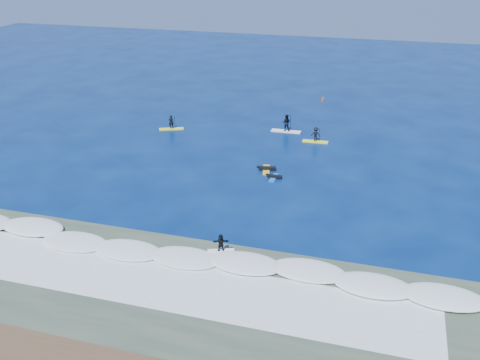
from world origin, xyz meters
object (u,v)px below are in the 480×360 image
(sup_paddler_left, at_px, (171,124))
(sup_paddler_center, at_px, (286,124))
(prone_paddler_far, at_px, (274,177))
(sup_paddler_right, at_px, (316,135))
(wave_surfer, at_px, (221,244))
(marker_buoy, at_px, (323,99))
(prone_paddler_near, at_px, (266,169))

(sup_paddler_left, distance_m, sup_paddler_center, 12.60)
(prone_paddler_far, bearing_deg, sup_paddler_center, 7.75)
(sup_paddler_right, relative_size, wave_surfer, 1.44)
(sup_paddler_left, height_order, wave_surfer, sup_paddler_left)
(sup_paddler_center, xyz_separation_m, marker_buoy, (2.10, 13.00, -0.55))
(sup_paddler_right, xyz_separation_m, prone_paddler_near, (-3.07, -8.65, -0.56))
(sup_paddler_left, bearing_deg, sup_paddler_center, -10.66)
(prone_paddler_near, xyz_separation_m, wave_surfer, (0.46, -14.56, 0.59))
(sup_paddler_center, bearing_deg, prone_paddler_far, -83.91)
(sup_paddler_left, xyz_separation_m, prone_paddler_near, (12.79, -8.23, -0.43))
(sup_paddler_right, height_order, prone_paddler_near, sup_paddler_right)
(sup_paddler_right, xyz_separation_m, prone_paddler_far, (-2.02, -10.19, -0.58))
(sup_paddler_center, relative_size, sup_paddler_right, 1.22)
(prone_paddler_near, distance_m, marker_buoy, 24.07)
(prone_paddler_near, xyz_separation_m, prone_paddler_far, (1.05, -1.54, -0.03))
(sup_paddler_left, relative_size, wave_surfer, 1.47)
(sup_paddler_right, bearing_deg, sup_paddler_center, 143.21)
(sup_paddler_left, relative_size, marker_buoy, 3.99)
(prone_paddler_near, bearing_deg, sup_paddler_right, -32.45)
(sup_paddler_center, height_order, wave_surfer, sup_paddler_center)
(sup_paddler_left, xyz_separation_m, wave_surfer, (13.26, -22.79, 0.16))
(sup_paddler_right, distance_m, marker_buoy, 15.45)
(prone_paddler_near, relative_size, prone_paddler_far, 1.24)
(prone_paddler_far, bearing_deg, prone_paddler_near, 34.94)
(wave_surfer, bearing_deg, marker_buoy, 67.46)
(marker_buoy, bearing_deg, sup_paddler_right, -84.50)
(sup_paddler_left, relative_size, sup_paddler_right, 1.02)
(sup_paddler_right, relative_size, marker_buoy, 3.91)
(sup_paddler_center, height_order, marker_buoy, sup_paddler_center)
(prone_paddler_far, height_order, marker_buoy, marker_buoy)
(sup_paddler_right, distance_m, wave_surfer, 23.36)
(sup_paddler_center, distance_m, sup_paddler_right, 4.29)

